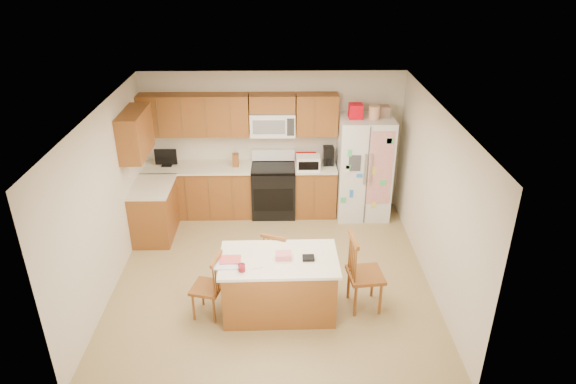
{
  "coord_description": "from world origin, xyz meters",
  "views": [
    {
      "loc": [
        0.13,
        -6.26,
        4.45
      ],
      "look_at": [
        0.23,
        0.35,
        1.19
      ],
      "focal_mm": 32.0,
      "sensor_mm": 36.0,
      "label": 1
    }
  ],
  "objects_px": {
    "island": "(279,284)",
    "stove": "(274,189)",
    "windsor_chair_back": "(277,259)",
    "refrigerator": "(364,167)",
    "windsor_chair_left": "(209,287)",
    "windsor_chair_right": "(363,274)"
  },
  "relations": [
    {
      "from": "refrigerator",
      "to": "windsor_chair_back",
      "type": "xyz_separation_m",
      "value": [
        -1.51,
        -2.08,
        -0.51
      ]
    },
    {
      "from": "windsor_chair_left",
      "to": "windsor_chair_back",
      "type": "relative_size",
      "value": 1.03
    },
    {
      "from": "refrigerator",
      "to": "windsor_chair_back",
      "type": "distance_m",
      "value": 2.62
    },
    {
      "from": "windsor_chair_left",
      "to": "stove",
      "type": "bearing_deg",
      "value": 73.8
    },
    {
      "from": "island",
      "to": "windsor_chair_right",
      "type": "bearing_deg",
      "value": 3.64
    },
    {
      "from": "windsor_chair_left",
      "to": "windsor_chair_back",
      "type": "bearing_deg",
      "value": 36.49
    },
    {
      "from": "refrigerator",
      "to": "windsor_chair_left",
      "type": "bearing_deg",
      "value": -131.09
    },
    {
      "from": "stove",
      "to": "windsor_chair_left",
      "type": "bearing_deg",
      "value": -106.2
    },
    {
      "from": "refrigerator",
      "to": "island",
      "type": "height_order",
      "value": "refrigerator"
    },
    {
      "from": "island",
      "to": "windsor_chair_left",
      "type": "relative_size",
      "value": 1.73
    },
    {
      "from": "windsor_chair_left",
      "to": "windsor_chair_right",
      "type": "height_order",
      "value": "windsor_chair_right"
    },
    {
      "from": "refrigerator",
      "to": "windsor_chair_left",
      "type": "relative_size",
      "value": 2.25
    },
    {
      "from": "stove",
      "to": "refrigerator",
      "type": "relative_size",
      "value": 0.55
    },
    {
      "from": "windsor_chair_left",
      "to": "windsor_chair_back",
      "type": "xyz_separation_m",
      "value": [
        0.88,
        0.65,
        -0.01
      ]
    },
    {
      "from": "windsor_chair_back",
      "to": "windsor_chair_right",
      "type": "distance_m",
      "value": 1.25
    },
    {
      "from": "stove",
      "to": "windsor_chair_right",
      "type": "relative_size",
      "value": 1.04
    },
    {
      "from": "stove",
      "to": "windsor_chair_back",
      "type": "xyz_separation_m",
      "value": [
        0.07,
        -2.15,
        -0.06
      ]
    },
    {
      "from": "windsor_chair_left",
      "to": "windsor_chair_right",
      "type": "bearing_deg",
      "value": 3.76
    },
    {
      "from": "island",
      "to": "windsor_chair_back",
      "type": "bearing_deg",
      "value": 93.06
    },
    {
      "from": "island",
      "to": "windsor_chair_left",
      "type": "xyz_separation_m",
      "value": [
        -0.91,
        -0.06,
        0.01
      ]
    },
    {
      "from": "island",
      "to": "stove",
      "type": "bearing_deg",
      "value": 92.02
    },
    {
      "from": "stove",
      "to": "windsor_chair_left",
      "type": "distance_m",
      "value": 2.91
    }
  ]
}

